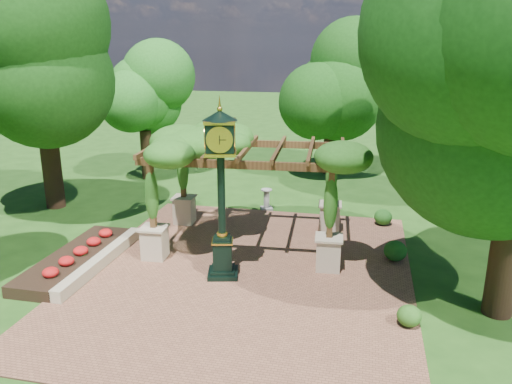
# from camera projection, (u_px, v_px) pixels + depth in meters

# --- Properties ---
(ground) EXTENTS (120.00, 120.00, 0.00)m
(ground) POSITION_uv_depth(u_px,v_px,m) (238.00, 288.00, 14.49)
(ground) COLOR #1E4714
(ground) RESTS_ON ground
(brick_plaza) EXTENTS (10.00, 12.00, 0.04)m
(brick_plaza) POSITION_uv_depth(u_px,v_px,m) (246.00, 273.00, 15.42)
(brick_plaza) COLOR brown
(brick_plaza) RESTS_ON ground
(border_wall) EXTENTS (0.35, 5.00, 0.40)m
(border_wall) POSITION_uv_depth(u_px,v_px,m) (101.00, 261.00, 15.85)
(border_wall) COLOR #C6B793
(border_wall) RESTS_ON ground
(flower_bed) EXTENTS (1.50, 5.00, 0.36)m
(flower_bed) POSITION_uv_depth(u_px,v_px,m) (76.00, 259.00, 16.04)
(flower_bed) COLOR red
(flower_bed) RESTS_ON ground
(pedestal_clock) EXTENTS (1.21, 1.21, 5.13)m
(pedestal_clock) POSITION_uv_depth(u_px,v_px,m) (221.00, 180.00, 14.37)
(pedestal_clock) COLOR black
(pedestal_clock) RESTS_ON brick_plaza
(pergola) EXTENTS (6.80, 4.53, 4.12)m
(pergola) POSITION_uv_depth(u_px,v_px,m) (248.00, 151.00, 16.74)
(pergola) COLOR #C6B493
(pergola) RESTS_ON brick_plaza
(sundial) EXTENTS (0.64, 0.64, 0.90)m
(sundial) POSITION_uv_depth(u_px,v_px,m) (267.00, 201.00, 21.29)
(sundial) COLOR #97978F
(sundial) RESTS_ON ground
(shrub_front) EXTENTS (0.68, 0.68, 0.54)m
(shrub_front) POSITION_uv_depth(u_px,v_px,m) (409.00, 316.00, 12.43)
(shrub_front) COLOR #285719
(shrub_front) RESTS_ON brick_plaza
(shrub_mid) EXTENTS (0.91, 0.91, 0.67)m
(shrub_mid) POSITION_uv_depth(u_px,v_px,m) (395.00, 251.00, 16.18)
(shrub_mid) COLOR #164A14
(shrub_mid) RESTS_ON brick_plaza
(shrub_back) EXTENTS (0.72, 0.72, 0.62)m
(shrub_back) POSITION_uv_depth(u_px,v_px,m) (383.00, 217.00, 19.40)
(shrub_back) COLOR #205619
(shrub_back) RESTS_ON brick_plaza
(tree_west_near) EXTENTS (5.81, 5.81, 9.73)m
(tree_west_near) POSITION_uv_depth(u_px,v_px,m) (37.00, 47.00, 19.84)
(tree_west_near) COLOR #331E14
(tree_west_near) RESTS_ON ground
(tree_west_far) EXTENTS (3.42, 3.42, 6.55)m
(tree_west_far) POSITION_uv_depth(u_px,v_px,m) (143.00, 92.00, 25.09)
(tree_west_far) COLOR #332313
(tree_west_far) RESTS_ON ground
(tree_north) EXTENTS (4.84, 4.84, 7.15)m
(tree_north) POSITION_uv_depth(u_px,v_px,m) (333.00, 82.00, 26.02)
(tree_north) COLOR #301D13
(tree_north) RESTS_ON ground
(tree_east_far) EXTENTS (4.52, 4.52, 9.45)m
(tree_east_far) POSITION_uv_depth(u_px,v_px,m) (491.00, 53.00, 18.60)
(tree_east_far) COLOR #321F13
(tree_east_far) RESTS_ON ground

